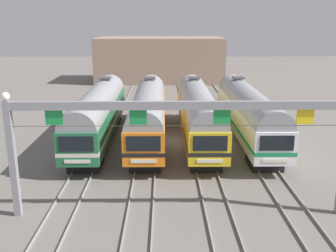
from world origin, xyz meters
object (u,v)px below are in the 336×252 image
commuter_train_yellow (198,112)px  catenary_gantry (180,126)px  commuter_train_green (98,112)px  commuter_train_orange (148,112)px  commuter_train_white (248,112)px

commuter_train_yellow → catenary_gantry: (-2.20, -13.50, 2.46)m
catenary_gantry → commuter_train_yellow: bearing=80.8°
commuter_train_green → commuter_train_yellow: (8.79, 0.00, 0.00)m
commuter_train_green → commuter_train_yellow: same height
commuter_train_orange → commuter_train_yellow: bearing=0.0°
commuter_train_green → commuter_train_orange: 4.39m
commuter_train_yellow → commuter_train_orange: bearing=180.0°
commuter_train_orange → catenary_gantry: 13.90m
catenary_gantry → commuter_train_white: bearing=64.0°
commuter_train_yellow → commuter_train_white: size_ratio=1.00×
commuter_train_green → commuter_train_yellow: bearing=0.0°
commuter_train_yellow → catenary_gantry: 13.90m
commuter_train_yellow → catenary_gantry: bearing=-99.2°
commuter_train_orange → commuter_train_yellow: size_ratio=1.00×
commuter_train_orange → catenary_gantry: bearing=-80.8°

